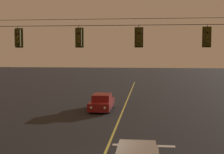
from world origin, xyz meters
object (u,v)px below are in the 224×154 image
traffic_light_leftmost (18,38)px  car_oncoming_lead (102,103)px  traffic_light_right_inner (207,37)px  traffic_light_centre (139,37)px  traffic_light_left_inner (79,37)px

traffic_light_leftmost → car_oncoming_lead: traffic_light_leftmost is taller
traffic_light_leftmost → traffic_light_right_inner: same height
traffic_light_leftmost → traffic_light_centre: size_ratio=1.00×
traffic_light_left_inner → traffic_light_centre: bearing=0.0°
traffic_light_leftmost → traffic_light_centre: (6.88, 0.00, 0.00)m
traffic_light_leftmost → traffic_light_right_inner: size_ratio=1.00×
traffic_light_right_inner → car_oncoming_lead: bearing=126.1°
traffic_light_centre → traffic_light_left_inner: bearing=180.0°
traffic_light_centre → traffic_light_leftmost: bearing=180.0°
traffic_light_leftmost → traffic_light_centre: 6.88m
traffic_light_leftmost → car_oncoming_lead: (3.43, 9.75, -5.23)m
traffic_light_leftmost → traffic_light_right_inner: (10.54, 0.00, 0.00)m
traffic_light_centre → car_oncoming_lead: bearing=109.5°
traffic_light_right_inner → car_oncoming_lead: (-7.11, 9.75, -5.23)m
traffic_light_left_inner → car_oncoming_lead: (-0.11, 9.75, -5.23)m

